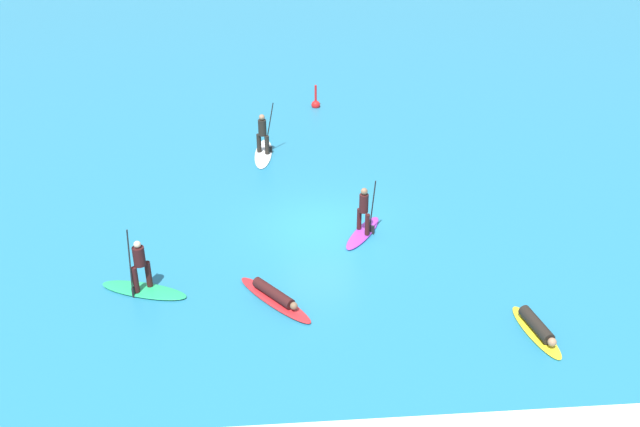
% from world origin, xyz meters
% --- Properties ---
extents(ground_plane, '(120.00, 120.00, 0.00)m').
position_xyz_m(ground_plane, '(0.00, 0.00, 0.00)').
color(ground_plane, teal).
rests_on(ground_plane, ground).
extents(surfer_on_purple_board, '(1.76, 2.43, 2.03)m').
position_xyz_m(surfer_on_purple_board, '(1.43, -0.66, 0.48)').
color(surfer_on_purple_board, purple).
rests_on(surfer_on_purple_board, ground_plane).
extents(surfer_on_green_board, '(2.84, 1.64, 2.21)m').
position_xyz_m(surfer_on_green_board, '(-5.56, -3.55, 0.42)').
color(surfer_on_green_board, '#23B266').
rests_on(surfer_on_green_board, ground_plane).
extents(surfer_on_yellow_board, '(1.00, 2.47, 0.43)m').
position_xyz_m(surfer_on_yellow_board, '(5.45, -6.37, 0.17)').
color(surfer_on_yellow_board, yellow).
rests_on(surfer_on_yellow_board, ground_plane).
extents(surfer_on_red_board, '(2.39, 2.79, 0.42)m').
position_xyz_m(surfer_on_red_board, '(-1.66, -4.33, 0.15)').
color(surfer_on_red_board, red).
rests_on(surfer_on_red_board, ground_plane).
extents(surfer_on_white_board, '(0.97, 3.14, 2.28)m').
position_xyz_m(surfer_on_white_board, '(-1.93, 6.38, 0.49)').
color(surfer_on_white_board, white).
rests_on(surfer_on_white_board, ground_plane).
extents(marker_buoy, '(0.44, 0.44, 1.24)m').
position_xyz_m(marker_buoy, '(0.71, 12.07, 0.17)').
color(marker_buoy, red).
rests_on(marker_buoy, ground_plane).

